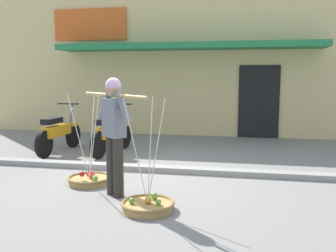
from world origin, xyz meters
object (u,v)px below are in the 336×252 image
at_px(fruit_vendor, 114,129).
at_px(motorcycle_second_in_row, 111,133).
at_px(fruit_basket_left_side, 148,205).
at_px(fruit_basket_right_side, 89,179).
at_px(motorcycle_nearest_shop, 59,133).

bearing_deg(fruit_vendor, motorcycle_second_in_row, 110.66).
bearing_deg(fruit_basket_left_side, fruit_vendor, 141.13).
bearing_deg(fruit_vendor, fruit_basket_right_side, 141.06).
distance_m(fruit_basket_right_side, motorcycle_second_in_row, 2.38).
xyz_separation_m(fruit_basket_right_side, motorcycle_nearest_shop, (-1.64, 2.16, 0.38)).
bearing_deg(fruit_basket_left_side, motorcycle_second_in_row, 116.85).
xyz_separation_m(fruit_vendor, motorcycle_nearest_shop, (-2.25, 2.65, -0.52)).
distance_m(fruit_basket_right_side, motorcycle_nearest_shop, 2.74).
distance_m(fruit_vendor, motorcycle_second_in_row, 3.03).
relative_size(fruit_basket_left_side, motorcycle_second_in_row, 0.80).
height_order(fruit_vendor, fruit_basket_right_side, fruit_vendor).
relative_size(fruit_basket_right_side, motorcycle_second_in_row, 0.80).
bearing_deg(fruit_basket_right_side, fruit_vendor, -38.94).
bearing_deg(motorcycle_nearest_shop, fruit_basket_right_side, -52.81).
bearing_deg(motorcycle_nearest_shop, fruit_vendor, -49.72).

